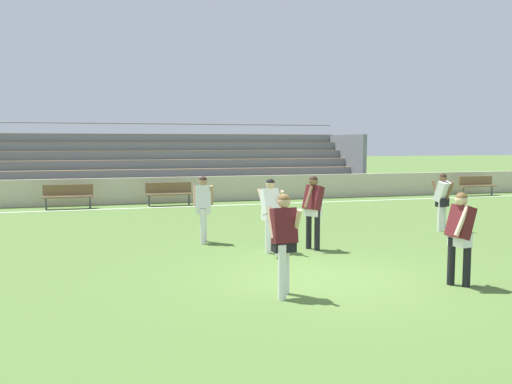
% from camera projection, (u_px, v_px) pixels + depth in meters
% --- Properties ---
extents(ground_plane, '(160.00, 160.00, 0.00)m').
position_uv_depth(ground_plane, '(321.00, 278.00, 9.67)').
color(ground_plane, '#4C6B30').
extents(field_line_sideline, '(44.00, 0.12, 0.01)m').
position_uv_depth(field_line_sideline, '(205.00, 206.00, 20.74)').
color(field_line_sideline, white).
rests_on(field_line_sideline, ground).
extents(sideline_wall, '(48.00, 0.16, 1.05)m').
position_uv_depth(sideline_wall, '(198.00, 189.00, 22.20)').
color(sideline_wall, beige).
rests_on(sideline_wall, ground).
extents(bleacher_stand, '(19.43, 4.45, 3.44)m').
position_uv_depth(bleacher_stand, '(156.00, 163.00, 24.65)').
color(bleacher_stand, '#897051').
rests_on(bleacher_stand, ground).
extents(bench_near_wall_gap, '(1.80, 0.40, 0.90)m').
position_uv_depth(bench_near_wall_gap, '(477.00, 184.00, 24.80)').
color(bench_near_wall_gap, brown).
rests_on(bench_near_wall_gap, ground).
extents(bench_near_bin, '(1.80, 0.40, 0.90)m').
position_uv_depth(bench_near_bin, '(169.00, 192.00, 20.87)').
color(bench_near_bin, brown).
rests_on(bench_near_bin, ground).
extents(bench_centre_sideline, '(1.80, 0.40, 0.90)m').
position_uv_depth(bench_centre_sideline, '(68.00, 194.00, 19.84)').
color(bench_centre_sideline, brown).
rests_on(bench_centre_sideline, ground).
extents(player_dark_on_ball, '(0.61, 0.52, 1.71)m').
position_uv_depth(player_dark_on_ball, '(313.00, 206.00, 12.18)').
color(player_dark_on_ball, black).
rests_on(player_dark_on_ball, ground).
extents(player_white_challenging, '(0.45, 0.65, 1.66)m').
position_uv_depth(player_white_challenging, '(270.00, 208.00, 11.94)').
color(player_white_challenging, white).
rests_on(player_white_challenging, ground).
extents(player_white_wide_left, '(0.49, 0.52, 1.61)m').
position_uv_depth(player_white_wide_left, '(442.00, 197.00, 14.84)').
color(player_white_wide_left, white).
rests_on(player_white_wide_left, ground).
extents(player_dark_trailing_run, '(0.44, 0.52, 1.66)m').
position_uv_depth(player_dark_trailing_run, '(284.00, 236.00, 8.43)').
color(player_dark_trailing_run, white).
rests_on(player_dark_trailing_run, ground).
extents(player_dark_wide_right, '(0.51, 0.46, 1.62)m').
position_uv_depth(player_dark_wide_right, '(460.00, 231.00, 9.08)').
color(player_dark_wide_right, black).
rests_on(player_dark_wide_right, ground).
extents(player_white_deep_cover, '(0.52, 0.42, 1.65)m').
position_uv_depth(player_white_deep_cover, '(203.00, 203.00, 13.02)').
color(player_white_deep_cover, white).
rests_on(player_white_deep_cover, ground).
extents(soccer_ball, '(0.22, 0.22, 0.22)m').
position_uv_depth(soccer_ball, '(280.00, 253.00, 11.31)').
color(soccer_ball, white).
rests_on(soccer_ball, ground).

